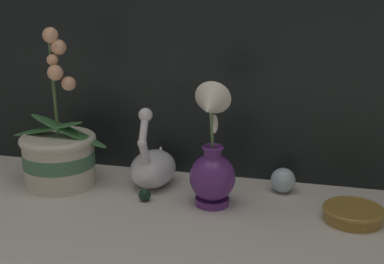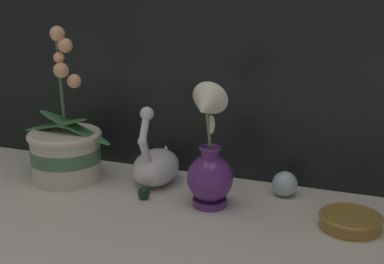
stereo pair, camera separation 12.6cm
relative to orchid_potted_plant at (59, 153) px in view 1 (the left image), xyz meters
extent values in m
plane|color=beige|center=(0.36, -0.13, -0.08)|extent=(2.80, 2.80, 0.00)
cylinder|color=beige|center=(0.00, 0.00, -0.02)|extent=(0.18, 0.18, 0.13)
cylinder|color=#477A56|center=(0.00, 0.00, -0.01)|extent=(0.18, 0.18, 0.04)
torus|color=beige|center=(0.00, 0.00, 0.04)|extent=(0.19, 0.19, 0.02)
cylinder|color=#4C6B3D|center=(0.00, 0.00, 0.17)|extent=(0.01, 0.02, 0.25)
ellipsoid|color=#38703D|center=(0.03, 0.00, 0.06)|extent=(0.20, 0.07, 0.09)
ellipsoid|color=#38703D|center=(-0.03, 0.01, 0.06)|extent=(0.22, 0.08, 0.07)
sphere|color=#E5A87F|center=(0.01, -0.01, 0.30)|extent=(0.04, 0.04, 0.04)
sphere|color=#E5A87F|center=(0.02, 0.00, 0.27)|extent=(0.04, 0.04, 0.04)
sphere|color=#E5A87F|center=(0.01, -0.02, 0.24)|extent=(0.03, 0.03, 0.03)
sphere|color=#E5A87F|center=(0.02, -0.03, 0.21)|extent=(0.04, 0.04, 0.04)
sphere|color=#E5A87F|center=(0.05, -0.01, 0.18)|extent=(0.03, 0.03, 0.03)
ellipsoid|color=white|center=(0.23, 0.05, -0.04)|extent=(0.11, 0.15, 0.09)
cone|color=white|center=(0.23, 0.11, -0.03)|extent=(0.06, 0.07, 0.07)
cylinder|color=white|center=(0.23, -0.01, 0.02)|extent=(0.02, 0.05, 0.08)
sphere|color=white|center=(0.23, -0.03, 0.05)|extent=(0.02, 0.02, 0.02)
cylinder|color=white|center=(0.23, -0.01, 0.08)|extent=(0.02, 0.05, 0.07)
sphere|color=white|center=(0.23, 0.00, 0.11)|extent=(0.03, 0.03, 0.03)
cylinder|color=#602D7F|center=(0.40, -0.03, -0.08)|extent=(0.08, 0.08, 0.02)
ellipsoid|color=#602D7F|center=(0.40, -0.03, -0.02)|extent=(0.11, 0.11, 0.11)
cylinder|color=#602D7F|center=(0.40, -0.03, 0.04)|extent=(0.04, 0.04, 0.02)
torus|color=#602D7F|center=(0.40, -0.03, 0.06)|extent=(0.05, 0.05, 0.01)
cylinder|color=#567A47|center=(0.40, -0.04, 0.10)|extent=(0.01, 0.03, 0.09)
cone|color=white|center=(0.40, -0.06, 0.16)|extent=(0.08, 0.08, 0.10)
ellipsoid|color=white|center=(0.41, -0.03, 0.11)|extent=(0.02, 0.02, 0.04)
sphere|color=silver|center=(0.56, 0.09, -0.05)|extent=(0.06, 0.06, 0.06)
cylinder|color=olive|center=(0.72, -0.03, -0.07)|extent=(0.13, 0.13, 0.03)
torus|color=olive|center=(0.72, -0.03, -0.06)|extent=(0.13, 0.13, 0.01)
sphere|color=#142D23|center=(0.24, -0.05, -0.07)|extent=(0.03, 0.03, 0.03)
camera|label=1|loc=(0.64, -1.16, 0.44)|focal=50.00mm
camera|label=2|loc=(0.76, -1.12, 0.44)|focal=50.00mm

